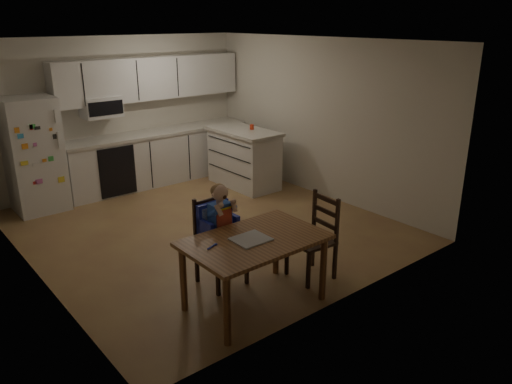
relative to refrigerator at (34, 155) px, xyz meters
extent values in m
cube|color=brown|center=(1.55, -2.15, -0.85)|extent=(4.50, 5.00, 0.01)
cube|color=beige|center=(1.55, 0.35, 0.40)|extent=(4.50, 0.02, 2.50)
cube|color=beige|center=(-0.70, -2.15, 0.40)|extent=(0.02, 5.00, 2.50)
cube|color=beige|center=(3.80, -2.15, 0.40)|extent=(0.02, 5.00, 2.50)
cube|color=white|center=(1.55, -2.15, 1.65)|extent=(4.50, 5.00, 0.01)
cube|color=silver|center=(0.00, 0.00, 0.00)|extent=(0.72, 0.70, 1.70)
cube|color=silver|center=(2.08, 0.05, -0.42)|extent=(3.34, 0.60, 0.86)
cube|color=beige|center=(2.08, 0.04, 0.04)|extent=(3.37, 0.62, 0.05)
cube|color=black|center=(1.16, -0.26, -0.42)|extent=(0.60, 0.02, 0.80)
cube|color=silver|center=(2.08, 0.18, 0.95)|extent=(3.34, 0.34, 0.70)
cube|color=silver|center=(1.16, 0.15, 0.57)|extent=(0.60, 0.38, 0.33)
cube|color=silver|center=(3.10, -1.07, -0.38)|extent=(0.63, 1.27, 0.93)
cube|color=beige|center=(3.10, -1.07, 0.11)|extent=(0.70, 1.33, 0.05)
cylinder|color=red|center=(3.22, -1.14, 0.18)|extent=(0.07, 0.07, 0.09)
cube|color=brown|center=(0.83, -4.15, -0.13)|extent=(1.37, 0.88, 0.04)
cylinder|color=brown|center=(0.22, -4.51, -0.50)|extent=(0.07, 0.07, 0.70)
cylinder|color=brown|center=(0.22, -3.79, -0.50)|extent=(0.07, 0.07, 0.70)
cylinder|color=brown|center=(1.43, -4.51, -0.50)|extent=(0.07, 0.07, 0.70)
cylinder|color=brown|center=(1.43, -3.79, -0.50)|extent=(0.07, 0.07, 0.70)
cube|color=#B6B7BC|center=(0.78, -4.15, -0.11)|extent=(0.34, 0.30, 0.01)
cylinder|color=#232FB2|center=(0.38, -4.05, -0.11)|extent=(0.12, 0.06, 0.02)
cube|color=black|center=(0.83, -3.58, -0.41)|extent=(0.44, 0.44, 0.03)
cube|color=black|center=(0.64, -3.78, -0.64)|extent=(0.04, 0.04, 0.43)
cube|color=black|center=(0.63, -3.39, -0.64)|extent=(0.04, 0.04, 0.43)
cube|color=black|center=(1.02, -3.77, -0.64)|extent=(0.04, 0.04, 0.43)
cube|color=black|center=(1.02, -3.38, -0.64)|extent=(0.04, 0.04, 0.43)
cube|color=black|center=(0.82, -3.39, -0.13)|extent=(0.43, 0.04, 0.51)
cube|color=#232FB2|center=(0.83, -3.58, -0.34)|extent=(0.40, 0.36, 0.10)
cube|color=#232FB2|center=(0.82, -3.44, -0.11)|extent=(0.39, 0.07, 0.35)
cube|color=#5389E6|center=(0.83, -3.60, -0.28)|extent=(0.31, 0.27, 0.02)
cube|color=#1B56AE|center=(0.83, -3.57, -0.05)|extent=(0.23, 0.15, 0.27)
cube|color=red|center=(0.83, -3.64, -0.06)|extent=(0.19, 0.02, 0.20)
sphere|color=beige|center=(0.83, -3.58, 0.20)|extent=(0.18, 0.18, 0.17)
ellipsoid|color=olive|center=(0.83, -3.58, 0.22)|extent=(0.18, 0.17, 0.14)
cube|color=black|center=(1.68, -4.10, -0.41)|extent=(0.46, 0.46, 0.03)
cube|color=black|center=(1.50, -3.89, -0.64)|extent=(0.04, 0.04, 0.42)
cube|color=black|center=(1.88, -3.93, -0.64)|extent=(0.04, 0.04, 0.42)
cube|color=black|center=(1.47, -4.27, -0.64)|extent=(0.04, 0.04, 0.42)
cube|color=black|center=(1.85, -4.31, -0.64)|extent=(0.04, 0.04, 0.42)
cube|color=black|center=(1.86, -4.12, -0.15)|extent=(0.08, 0.42, 0.50)
camera|label=1|loc=(-1.97, -7.59, 1.92)|focal=35.00mm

